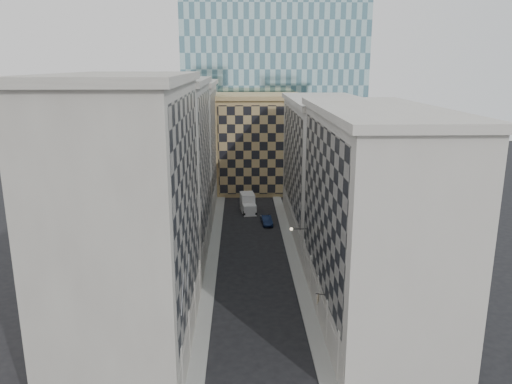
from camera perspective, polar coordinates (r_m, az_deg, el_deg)
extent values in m
cube|color=gray|center=(64.66, -5.02, -7.76)|extent=(1.50, 100.00, 0.15)
cube|color=gray|center=(64.91, 4.36, -7.66)|extent=(1.50, 100.00, 0.15)
cube|color=#9D968D|center=(43.81, -14.22, -3.20)|extent=(10.00, 22.00, 23.00)
cube|color=gray|center=(42.60, -7.92, -1.28)|extent=(0.25, 19.36, 18.00)
cube|color=#9D968D|center=(46.97, -7.53, -14.79)|extent=(0.45, 21.12, 3.20)
cube|color=#9D968D|center=(41.88, -15.24, 12.46)|extent=(10.80, 22.80, 0.70)
cylinder|color=#9D968D|center=(39.69, -8.99, -19.83)|extent=(0.90, 0.90, 4.40)
cylinder|color=#9D968D|center=(44.31, -8.11, -15.84)|extent=(0.90, 0.90, 4.40)
cylinder|color=#9D968D|center=(49.11, -7.42, -12.62)|extent=(0.90, 0.90, 4.40)
cylinder|color=#9D968D|center=(54.05, -6.86, -9.97)|extent=(0.90, 0.90, 4.40)
cube|color=#99958E|center=(64.89, -10.17, 2.25)|extent=(10.00, 22.00, 22.00)
cube|color=gray|center=(64.07, -5.90, 3.62)|extent=(0.25, 19.36, 17.00)
cube|color=#99958E|center=(66.96, -5.73, -5.59)|extent=(0.45, 21.12, 3.20)
cube|color=#99958E|center=(63.52, -10.63, 12.31)|extent=(10.80, 22.80, 0.70)
cylinder|color=#99958E|center=(59.08, -6.41, -7.77)|extent=(0.90, 0.90, 4.40)
cylinder|color=#99958E|center=(64.19, -6.04, -5.92)|extent=(0.90, 0.90, 4.40)
cylinder|color=#99958E|center=(69.36, -5.72, -4.34)|extent=(0.90, 0.90, 4.40)
cylinder|color=#99958E|center=(74.58, -5.44, -2.99)|extent=(0.90, 0.90, 4.40)
cube|color=#9D968D|center=(86.44, -8.11, 5.00)|extent=(10.00, 22.00, 21.00)
cube|color=gray|center=(85.81, -4.89, 6.04)|extent=(0.25, 19.36, 16.00)
cube|color=#9D968D|center=(87.92, -4.80, -0.68)|extent=(0.45, 21.12, 3.20)
cube|color=#9D968D|center=(85.36, -8.38, 12.21)|extent=(10.80, 22.80, 0.70)
cylinder|color=#9D968D|center=(79.84, -5.21, -1.81)|extent=(0.90, 0.90, 4.40)
cylinder|color=#9D968D|center=(85.12, -5.00, -0.77)|extent=(0.90, 0.90, 4.40)
cylinder|color=#9D968D|center=(90.44, -4.82, 0.14)|extent=(0.90, 0.90, 4.40)
cylinder|color=#9D968D|center=(95.77, -4.65, 0.95)|extent=(0.90, 0.90, 4.40)
cube|color=#B6B1A7|center=(48.69, 13.22, -3.21)|extent=(10.00, 26.00, 20.00)
cube|color=gray|center=(47.24, 7.59, -1.59)|extent=(0.25, 22.88, 15.00)
cube|color=#B6B1A7|center=(50.86, 7.31, -12.37)|extent=(0.45, 24.96, 3.20)
cube|color=#B6B1A7|center=(46.69, 13.95, 8.99)|extent=(10.80, 26.80, 0.70)
cylinder|color=#B6B1A7|center=(41.70, 9.88, -18.03)|extent=(0.90, 0.90, 4.40)
cylinder|color=#B6B1A7|center=(46.08, 8.56, -14.59)|extent=(0.90, 0.90, 4.40)
cylinder|color=#B6B1A7|center=(50.61, 7.50, -11.76)|extent=(0.90, 0.90, 4.40)
cylinder|color=#B6B1A7|center=(55.27, 6.64, -9.40)|extent=(0.90, 0.90, 4.40)
cylinder|color=#B6B1A7|center=(60.01, 5.92, -7.40)|extent=(0.90, 0.90, 4.40)
cube|color=#B6B1A7|center=(74.38, 7.93, 2.70)|extent=(10.00, 28.00, 19.00)
cube|color=gray|center=(73.43, 4.21, 3.85)|extent=(0.25, 24.64, 14.00)
cube|color=#B6B1A7|center=(75.72, 4.14, -3.16)|extent=(0.45, 26.88, 3.20)
cube|color=#B6B1A7|center=(73.05, 8.20, 10.29)|extent=(10.80, 28.80, 0.70)
cube|color=tan|center=(99.06, 0.25, 5.46)|extent=(16.00, 14.00, 18.00)
cube|color=tan|center=(92.05, 0.41, 4.77)|extent=(15.20, 0.25, 16.50)
cube|color=tan|center=(98.03, 0.25, 10.90)|extent=(16.80, 14.80, 0.80)
cube|color=#2F2924|center=(112.28, -1.04, 9.09)|extent=(6.00, 6.00, 28.00)
cube|color=#2F2924|center=(111.87, -1.08, 16.61)|extent=(7.00, 7.00, 1.40)
cylinder|color=gray|center=(37.81, -8.42, -11.49)|extent=(0.10, 2.33, 2.33)
cylinder|color=gray|center=(41.43, -7.80, -9.08)|extent=(0.10, 2.33, 2.33)
cylinder|color=black|center=(57.17, 4.96, -4.23)|extent=(1.80, 0.08, 0.08)
sphere|color=#FFE5B2|center=(57.08, 4.06, -4.24)|extent=(0.36, 0.36, 0.36)
cube|color=silver|center=(83.20, -0.76, -2.02)|extent=(2.39, 2.56, 1.75)
cube|color=silver|center=(85.44, -0.98, -1.14)|extent=(2.62, 3.74, 3.02)
cylinder|color=black|center=(82.47, -1.36, -2.49)|extent=(0.39, 0.90, 0.88)
cylinder|color=black|center=(82.72, -0.02, -2.44)|extent=(0.39, 0.90, 0.88)
cylinder|color=black|center=(86.74, -1.72, -1.64)|extent=(0.39, 0.90, 0.88)
cylinder|color=black|center=(86.97, -0.44, -1.59)|extent=(0.39, 0.90, 0.88)
imported|color=#0F1B39|center=(78.24, 1.20, -3.23)|extent=(1.88, 4.38, 1.40)
cylinder|color=black|center=(46.40, 7.37, -11.50)|extent=(0.82, 0.38, 0.06)
cube|color=#C1AF8E|center=(46.56, 7.11, -11.99)|extent=(0.35, 0.73, 0.76)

